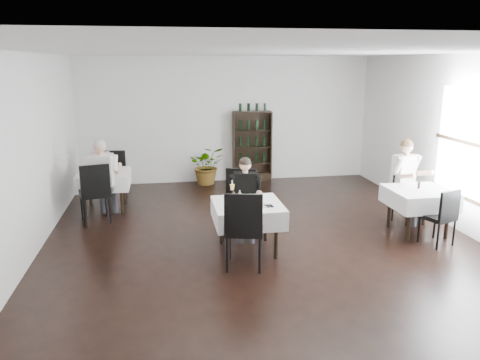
% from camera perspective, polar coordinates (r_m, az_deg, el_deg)
% --- Properties ---
extents(room_shell, '(9.00, 9.00, 9.00)m').
position_cam_1_polar(room_shell, '(6.99, 3.39, 3.00)').
color(room_shell, black).
rests_on(room_shell, ground).
extents(window_right, '(0.06, 2.30, 1.85)m').
position_cam_1_polar(window_right, '(8.46, 27.08, 3.42)').
color(window_right, white).
rests_on(window_right, room_shell).
extents(wine_shelf, '(0.90, 0.28, 1.75)m').
position_cam_1_polar(wine_shelf, '(11.38, 1.50, 4.02)').
color(wine_shelf, black).
rests_on(wine_shelf, ground).
extents(main_table, '(1.03, 1.03, 0.77)m').
position_cam_1_polar(main_table, '(7.15, 0.94, -3.99)').
color(main_table, black).
rests_on(main_table, ground).
extents(left_table, '(0.98, 0.98, 0.77)m').
position_cam_1_polar(left_table, '(9.52, -16.23, 0.05)').
color(left_table, black).
rests_on(left_table, ground).
extents(right_table, '(0.98, 0.98, 0.77)m').
position_cam_1_polar(right_table, '(8.46, 20.97, -2.07)').
color(right_table, black).
rests_on(right_table, ground).
extents(potted_tree, '(0.85, 0.74, 0.93)m').
position_cam_1_polar(potted_tree, '(11.19, -4.00, 1.81)').
color(potted_tree, '#26521C').
rests_on(potted_tree, ground).
extents(main_chair_far, '(0.66, 0.66, 1.13)m').
position_cam_1_polar(main_chair_far, '(7.77, -0.04, -2.32)').
color(main_chair_far, black).
rests_on(main_chair_far, ground).
extents(main_chair_near, '(0.63, 0.63, 1.14)m').
position_cam_1_polar(main_chair_near, '(6.51, 0.49, -5.54)').
color(main_chair_near, black).
rests_on(main_chair_near, ground).
extents(left_chair_far, '(0.51, 0.52, 1.05)m').
position_cam_1_polar(left_chair_far, '(10.16, -15.14, 0.86)').
color(left_chair_far, black).
rests_on(left_chair_far, ground).
extents(left_chair_near, '(0.62, 0.63, 1.11)m').
position_cam_1_polar(left_chair_near, '(8.77, -17.28, -1.10)').
color(left_chair_near, black).
rests_on(left_chair_near, ground).
extents(right_chair_far, '(0.50, 0.50, 0.87)m').
position_cam_1_polar(right_chair_far, '(9.06, 19.46, -1.73)').
color(right_chair_far, black).
rests_on(right_chair_far, ground).
extents(right_chair_near, '(0.54, 0.55, 0.94)m').
position_cam_1_polar(right_chair_near, '(8.04, 23.43, -3.78)').
color(right_chair_near, black).
rests_on(right_chair_near, ground).
extents(diner_main, '(0.54, 0.55, 1.35)m').
position_cam_1_polar(diner_main, '(7.66, 0.65, -1.46)').
color(diner_main, '#3F3F46').
rests_on(diner_main, ground).
extents(diner_left_far, '(0.54, 0.58, 1.30)m').
position_cam_1_polar(diner_left_far, '(10.03, -16.45, 1.51)').
color(diner_left_far, '#3F3F46').
rests_on(diner_left_far, ground).
extents(diner_left_near, '(0.61, 0.62, 1.52)m').
position_cam_1_polar(diner_left_near, '(8.98, -16.39, 0.91)').
color(diner_left_near, '#3F3F46').
rests_on(diner_left_near, ground).
extents(diner_right_far, '(0.67, 0.71, 1.52)m').
position_cam_1_polar(diner_right_far, '(8.98, 19.76, 0.66)').
color(diner_right_far, '#3F3F46').
rests_on(diner_right_far, ground).
extents(plate_far, '(0.33, 0.33, 0.08)m').
position_cam_1_polar(plate_far, '(7.29, 0.86, -2.24)').
color(plate_far, white).
rests_on(plate_far, main_table).
extents(plate_near, '(0.31, 0.31, 0.08)m').
position_cam_1_polar(plate_near, '(6.92, 1.95, -3.19)').
color(plate_near, white).
rests_on(plate_near, main_table).
extents(pilsner_dark, '(0.07, 0.07, 0.31)m').
position_cam_1_polar(pilsner_dark, '(6.94, -1.02, -2.18)').
color(pilsner_dark, black).
rests_on(pilsner_dark, main_table).
extents(pilsner_lager, '(0.08, 0.08, 0.33)m').
position_cam_1_polar(pilsner_lager, '(7.18, -0.96, -1.55)').
color(pilsner_lager, gold).
rests_on(pilsner_lager, main_table).
extents(coke_bottle, '(0.05, 0.05, 0.21)m').
position_cam_1_polar(coke_bottle, '(7.05, -0.04, -2.26)').
color(coke_bottle, silver).
rests_on(coke_bottle, main_table).
extents(napkin_cutlery, '(0.19, 0.20, 0.02)m').
position_cam_1_polar(napkin_cutlery, '(6.96, 3.30, -3.18)').
color(napkin_cutlery, black).
rests_on(napkin_cutlery, main_table).
extents(pepper_mill, '(0.05, 0.05, 0.11)m').
position_cam_1_polar(pepper_mill, '(8.49, 20.97, -0.60)').
color(pepper_mill, black).
rests_on(pepper_mill, right_table).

